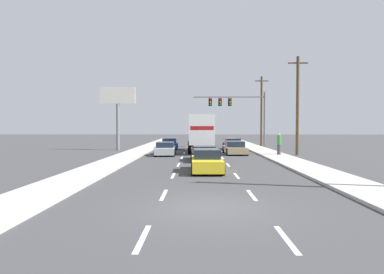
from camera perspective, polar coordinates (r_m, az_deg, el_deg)
ground_plane at (r=35.87m, az=1.55°, el=-2.37°), size 140.00×140.00×0.00m
sidewalk_right at (r=31.63m, az=13.46°, el=-2.87°), size 2.42×80.00×0.14m
sidewalk_left at (r=31.46m, az=-10.21°, el=-2.87°), size 2.42×80.00×0.14m
lane_markings at (r=32.91m, az=1.61°, el=-2.75°), size 3.54×62.00×0.01m
car_blue at (r=38.85m, az=-3.85°, el=-1.18°), size 2.03×4.46×1.27m
car_silver at (r=30.62m, az=-4.58°, el=-2.06°), size 1.98×4.23×1.22m
box_truck at (r=33.99m, az=1.42°, el=0.97°), size 2.72×9.21×3.73m
car_black at (r=25.86m, az=2.06°, el=-2.84°), size 2.15×4.41×1.14m
car_yellow at (r=19.58m, az=2.50°, el=-4.19°), size 1.90×4.22×1.32m
car_maroon at (r=38.24m, az=6.96°, el=-1.26°), size 2.02×4.14×1.27m
car_tan at (r=31.92m, az=7.32°, el=-1.91°), size 2.06×4.50×1.23m
traffic_signal_mast at (r=42.37m, az=6.85°, el=5.37°), size 9.04×0.69×6.96m
utility_pole_mid at (r=31.99m, az=17.60°, el=5.32°), size 1.80×0.28×8.99m
utility_pole_far at (r=45.54m, az=11.79°, el=4.50°), size 1.80×0.28×9.26m
roadside_billboard at (r=37.77m, az=-12.59°, el=5.29°), size 3.86×0.36×6.97m
pedestrian_near_corner at (r=30.48m, az=14.65°, el=-1.16°), size 0.38×0.38×1.87m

